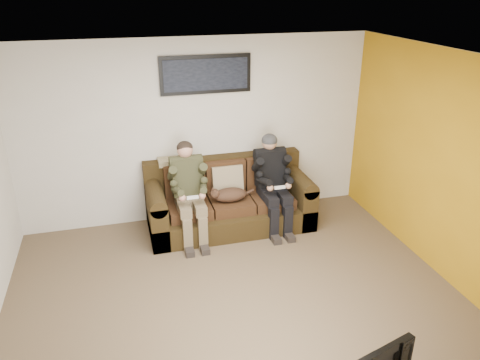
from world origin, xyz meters
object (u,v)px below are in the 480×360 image
object	(u,v)px
cat	(229,195)
person_left	(189,186)
sofa	(228,201)
person_right	(272,177)
framed_poster	(206,74)

from	to	relation	value
cat	person_left	bearing A→B (deg)	178.60
sofa	cat	xyz separation A→B (m)	(-0.04, -0.21, 0.20)
person_left	person_right	size ratio (longest dim) A/B	0.99
person_right	framed_poster	world-z (taller)	framed_poster
sofa	person_right	xyz separation A→B (m)	(0.59, -0.19, 0.39)
person_left	cat	distance (m)	0.58
framed_poster	person_right	bearing A→B (deg)	-36.08
person_right	framed_poster	xyz separation A→B (m)	(-0.79, 0.58, 1.35)
cat	person_right	bearing A→B (deg)	1.24
person_left	framed_poster	world-z (taller)	framed_poster
cat	framed_poster	size ratio (longest dim) A/B	0.53
sofa	cat	distance (m)	0.29
person_right	framed_poster	distance (m)	1.67
cat	framed_poster	bearing A→B (deg)	104.83
person_left	person_right	xyz separation A→B (m)	(1.18, 0.00, 0.00)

